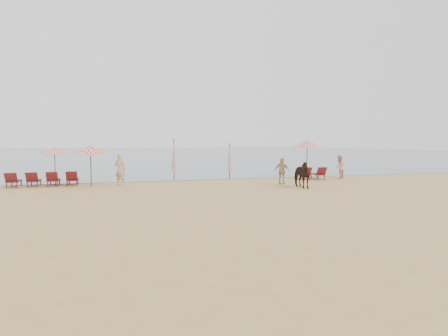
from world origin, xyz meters
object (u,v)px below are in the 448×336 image
object	(u,v)px
lounger_cluster_right	(312,173)
beachgoer_left	(120,169)
umbrella_closed_right	(230,157)
umbrella_open_right	(307,144)
lounger_cluster_left	(43,179)
beachgoer_right_b	(282,171)
umbrella_closed_left	(174,155)
beachgoer_right_a	(339,167)
umbrella_open_left_b	(90,149)
cow	(300,174)
umbrella_open_left_a	(55,151)

from	to	relation	value
lounger_cluster_right	beachgoer_left	bearing A→B (deg)	-170.59
umbrella_closed_right	umbrella_open_right	bearing A→B (deg)	-6.78
lounger_cluster_left	beachgoer_right_b	xyz separation A→B (m)	(12.73, -2.70, 0.37)
umbrella_closed_left	beachgoer_right_a	xyz separation A→B (m)	(10.57, -1.63, -0.83)
umbrella_open_left_b	umbrella_open_right	size ratio (longest dim) A/B	0.92
lounger_cluster_left	umbrella_closed_left	xyz separation A→B (m)	(7.20, 1.03, 1.21)
beachgoer_right_b	cow	bearing A→B (deg)	141.85
lounger_cluster_left	lounger_cluster_right	distance (m)	15.76
lounger_cluster_right	umbrella_closed_left	xyz separation A→B (m)	(-8.55, 1.64, 1.21)
beachgoer_right_a	beachgoer_right_b	xyz separation A→B (m)	(-5.04, -2.09, -0.01)
lounger_cluster_left	cow	world-z (taller)	cow
lounger_cluster_right	beachgoer_right_a	bearing A→B (deg)	9.22
umbrella_open_left_a	cow	world-z (taller)	umbrella_open_left_a
umbrella_open_left_a	umbrella_closed_left	size ratio (longest dim) A/B	0.81
umbrella_closed_left	cow	bearing A→B (deg)	-42.98
umbrella_open_left_b	beachgoer_right_b	distance (m)	10.55
umbrella_open_right	beachgoer_right_b	xyz separation A→B (m)	(-3.30, -3.24, -1.50)
lounger_cluster_right	beachgoer_right_b	distance (m)	3.69
lounger_cluster_right	umbrella_closed_right	distance (m)	5.35
umbrella_closed_right	umbrella_open_left_b	bearing A→B (deg)	-167.99
umbrella_closed_right	cow	xyz separation A→B (m)	(2.16, -5.52, -0.73)
umbrella_closed_right	cow	world-z (taller)	umbrella_closed_right
umbrella_open_left_b	lounger_cluster_left	bearing A→B (deg)	161.01
beachgoer_left	lounger_cluster_left	bearing A→B (deg)	24.04
beachgoer_right_a	umbrella_open_left_b	bearing A→B (deg)	-35.70
lounger_cluster_right	beachgoer_left	xyz separation A→B (m)	(-11.77, -0.05, 0.50)
umbrella_closed_left	beachgoer_right_b	bearing A→B (deg)	-33.96
umbrella_open_right	lounger_cluster_right	bearing A→B (deg)	-83.16
lounger_cluster_left	cow	xyz separation A→B (m)	(12.97, -4.35, 0.32)
umbrella_open_left_b	cow	distance (m)	11.23
lounger_cluster_left	umbrella_open_left_b	xyz separation A→B (m)	(2.46, -0.61, 1.60)
umbrella_open_right	umbrella_closed_right	bearing A→B (deg)	-166.16
lounger_cluster_left	umbrella_open_left_a	size ratio (longest dim) A/B	1.66
umbrella_open_left_b	beachgoer_left	bearing A→B (deg)	-6.87
lounger_cluster_left	umbrella_closed_right	size ratio (longest dim) A/B	1.51
beachgoer_left	beachgoer_right_b	xyz separation A→B (m)	(8.75, -2.04, -0.13)
umbrella_open_right	beachgoer_right_b	distance (m)	4.87
cow	lounger_cluster_left	bearing A→B (deg)	159.95
beachgoer_left	cow	bearing A→B (deg)	-168.86
umbrella_open_right	beachgoer_right_a	bearing A→B (deg)	-12.93
umbrella_closed_right	beachgoer_left	xyz separation A→B (m)	(-6.84, -1.83, -0.55)
umbrella_open_left_a	umbrella_closed_left	xyz separation A→B (m)	(6.71, 0.32, -0.30)
beachgoer_left	beachgoer_right_a	distance (m)	13.79
umbrella_open_left_a	beachgoer_right_b	xyz separation A→B (m)	(12.24, -3.40, -1.14)
umbrella_closed_left	lounger_cluster_right	bearing A→B (deg)	-10.83
cow	lounger_cluster_right	bearing A→B (deg)	51.92
umbrella_open_right	umbrella_closed_left	bearing A→B (deg)	-162.52
umbrella_closed_right	lounger_cluster_left	bearing A→B (deg)	-173.84
umbrella_open_right	umbrella_closed_right	world-z (taller)	umbrella_open_right
umbrella_open_left_b	umbrella_open_left_a	bearing A→B (deg)	141.16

